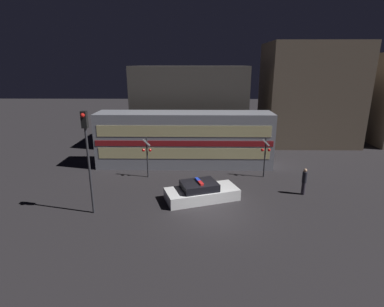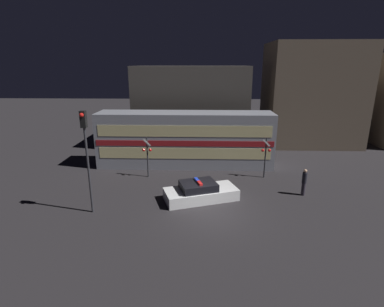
# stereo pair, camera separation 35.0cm
# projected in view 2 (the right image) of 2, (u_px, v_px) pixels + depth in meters

# --- Properties ---
(ground_plane) EXTENTS (120.00, 120.00, 0.00)m
(ground_plane) POSITION_uv_depth(u_px,v_px,m) (211.00, 213.00, 17.24)
(ground_plane) COLOR #262326
(train) EXTENTS (14.39, 2.84, 4.50)m
(train) POSITION_uv_depth(u_px,v_px,m) (185.00, 139.00, 24.94)
(train) COLOR gray
(train) RESTS_ON ground_plane
(police_car) EXTENTS (4.90, 3.28, 1.30)m
(police_car) POSITION_uv_depth(u_px,v_px,m) (200.00, 192.00, 18.90)
(police_car) COLOR silver
(police_car) RESTS_ON ground_plane
(pedestrian) EXTENTS (0.30, 0.30, 1.79)m
(pedestrian) POSITION_uv_depth(u_px,v_px,m) (304.00, 182.00, 19.39)
(pedestrian) COLOR #2D2833
(pedestrian) RESTS_ON ground_plane
(crossing_signal_near) EXTENTS (0.72, 0.29, 3.10)m
(crossing_signal_near) POSITION_uv_depth(u_px,v_px,m) (266.00, 154.00, 22.18)
(crossing_signal_near) COLOR #2D2D33
(crossing_signal_near) RESTS_ON ground_plane
(crossing_signal_far) EXTENTS (0.72, 0.29, 3.08)m
(crossing_signal_far) POSITION_uv_depth(u_px,v_px,m) (147.00, 154.00, 22.32)
(crossing_signal_far) COLOR #2D2D33
(crossing_signal_far) RESTS_ON ground_plane
(traffic_light_corner) EXTENTS (0.30, 0.46, 5.89)m
(traffic_light_corner) POSITION_uv_depth(u_px,v_px,m) (86.00, 144.00, 16.23)
(traffic_light_corner) COLOR #2D2D33
(traffic_light_corner) RESTS_ON ground_plane
(building_left) EXTENTS (11.25, 6.53, 8.11)m
(building_left) POSITION_uv_depth(u_px,v_px,m) (191.00, 107.00, 31.00)
(building_left) COLOR #47423D
(building_left) RESTS_ON ground_plane
(building_center) EXTENTS (9.44, 6.59, 10.41)m
(building_center) POSITION_uv_depth(u_px,v_px,m) (312.00, 95.00, 31.39)
(building_center) COLOR brown
(building_center) RESTS_ON ground_plane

